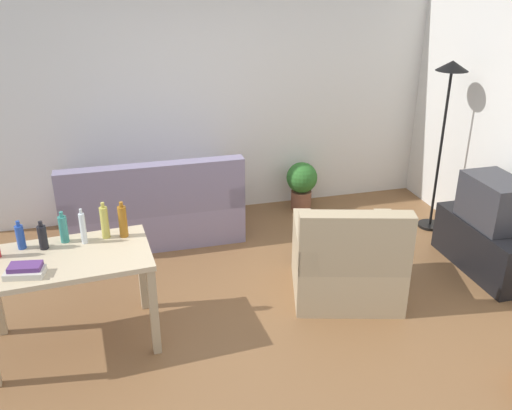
{
  "coord_description": "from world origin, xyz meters",
  "views": [
    {
      "loc": [
        -1.03,
        -3.78,
        2.73
      ],
      "look_at": [
        0.1,
        0.5,
        0.75
      ],
      "focal_mm": 38.9,
      "sensor_mm": 36.0,
      "label": 1
    }
  ],
  "objects_px": {
    "bottle_blue": "(20,237)",
    "book_stack": "(25,271)",
    "tv_stand": "(486,246)",
    "bottle_clear": "(83,228)",
    "couch": "(153,211)",
    "bottle_tall": "(63,229)",
    "armchair": "(347,263)",
    "bottle_amber": "(123,221)",
    "desk": "(67,269)",
    "tv": "(495,201)",
    "bottle_squat": "(105,222)",
    "potted_plant": "(302,182)",
    "torchiere_lamp": "(447,101)",
    "bottle_dark": "(43,237)"
  },
  "relations": [
    {
      "from": "bottle_blue",
      "to": "book_stack",
      "type": "distance_m",
      "value": 0.42
    },
    {
      "from": "tv_stand",
      "to": "bottle_clear",
      "type": "bearing_deg",
      "value": 89.98
    },
    {
      "from": "couch",
      "to": "bottle_tall",
      "type": "bearing_deg",
      "value": 61.63
    },
    {
      "from": "tv_stand",
      "to": "bottle_clear",
      "type": "height_order",
      "value": "bottle_clear"
    },
    {
      "from": "armchair",
      "to": "bottle_tall",
      "type": "distance_m",
      "value": 2.34
    },
    {
      "from": "bottle_amber",
      "to": "book_stack",
      "type": "xyz_separation_m",
      "value": [
        -0.67,
        -0.42,
        -0.09
      ]
    },
    {
      "from": "couch",
      "to": "bottle_amber",
      "type": "distance_m",
      "value": 1.57
    },
    {
      "from": "bottle_tall",
      "to": "bottle_amber",
      "type": "xyz_separation_m",
      "value": [
        0.44,
        -0.02,
        0.02
      ]
    },
    {
      "from": "desk",
      "to": "bottle_clear",
      "type": "distance_m",
      "value": 0.32
    },
    {
      "from": "bottle_tall",
      "to": "bottle_clear",
      "type": "distance_m",
      "value": 0.16
    },
    {
      "from": "couch",
      "to": "desk",
      "type": "xyz_separation_m",
      "value": [
        -0.75,
        -1.64,
        0.34
      ]
    },
    {
      "from": "bottle_amber",
      "to": "bottle_blue",
      "type": "bearing_deg",
      "value": -179.66
    },
    {
      "from": "tv",
      "to": "bottle_squat",
      "type": "distance_m",
      "value": 3.44
    },
    {
      "from": "couch",
      "to": "potted_plant",
      "type": "relative_size",
      "value": 3.18
    },
    {
      "from": "torchiere_lamp",
      "to": "armchair",
      "type": "relative_size",
      "value": 1.66
    },
    {
      "from": "tv_stand",
      "to": "bottle_squat",
      "type": "bearing_deg",
      "value": 89.07
    },
    {
      "from": "armchair",
      "to": "bottle_blue",
      "type": "bearing_deg",
      "value": 12.74
    },
    {
      "from": "tv",
      "to": "armchair",
      "type": "relative_size",
      "value": 0.55
    },
    {
      "from": "bottle_clear",
      "to": "book_stack",
      "type": "distance_m",
      "value": 0.55
    },
    {
      "from": "book_stack",
      "to": "bottle_clear",
      "type": "bearing_deg",
      "value": 45.1
    },
    {
      "from": "bottle_tall",
      "to": "bottle_squat",
      "type": "height_order",
      "value": "bottle_squat"
    },
    {
      "from": "tv_stand",
      "to": "book_stack",
      "type": "relative_size",
      "value": 3.94
    },
    {
      "from": "desk",
      "to": "book_stack",
      "type": "xyz_separation_m",
      "value": [
        -0.25,
        -0.2,
        0.14
      ]
    },
    {
      "from": "tv",
      "to": "bottle_squat",
      "type": "xyz_separation_m",
      "value": [
        -3.43,
        0.06,
        0.19
      ]
    },
    {
      "from": "tv_stand",
      "to": "bottle_tall",
      "type": "bearing_deg",
      "value": 89.05
    },
    {
      "from": "bottle_blue",
      "to": "bottle_clear",
      "type": "bearing_deg",
      "value": -4.19
    },
    {
      "from": "torchiere_lamp",
      "to": "couch",
      "type": "bearing_deg",
      "value": 170.12
    },
    {
      "from": "bottle_amber",
      "to": "desk",
      "type": "bearing_deg",
      "value": -153.33
    },
    {
      "from": "desk",
      "to": "tv_stand",
      "type": "bearing_deg",
      "value": -1.14
    },
    {
      "from": "armchair",
      "to": "torchiere_lamp",
      "type": "bearing_deg",
      "value": -129.24
    },
    {
      "from": "torchiere_lamp",
      "to": "desk",
      "type": "xyz_separation_m",
      "value": [
        -3.72,
        -1.12,
        -0.76
      ]
    },
    {
      "from": "bottle_tall",
      "to": "book_stack",
      "type": "height_order",
      "value": "bottle_tall"
    },
    {
      "from": "potted_plant",
      "to": "bottle_amber",
      "type": "bearing_deg",
      "value": -140.01
    },
    {
      "from": "bottle_dark",
      "to": "bottle_blue",
      "type": "bearing_deg",
      "value": 163.92
    },
    {
      "from": "tv_stand",
      "to": "desk",
      "type": "bearing_deg",
      "value": 92.72
    },
    {
      "from": "bottle_blue",
      "to": "bottle_clear",
      "type": "height_order",
      "value": "bottle_clear"
    },
    {
      "from": "couch",
      "to": "torchiere_lamp",
      "type": "distance_m",
      "value": 3.22
    },
    {
      "from": "potted_plant",
      "to": "bottle_dark",
      "type": "xyz_separation_m",
      "value": [
        -2.65,
        -1.78,
        0.53
      ]
    },
    {
      "from": "desk",
      "to": "armchair",
      "type": "distance_m",
      "value": 2.29
    },
    {
      "from": "couch",
      "to": "armchair",
      "type": "relative_size",
      "value": 1.66
    },
    {
      "from": "tv",
      "to": "armchair",
      "type": "height_order",
      "value": "same"
    },
    {
      "from": "torchiere_lamp",
      "to": "bottle_amber",
      "type": "height_order",
      "value": "torchiere_lamp"
    },
    {
      "from": "bottle_blue",
      "to": "bottle_amber",
      "type": "xyz_separation_m",
      "value": [
        0.74,
        0.0,
        0.03
      ]
    },
    {
      "from": "desk",
      "to": "potted_plant",
      "type": "bearing_deg",
      "value": 34.14
    },
    {
      "from": "potted_plant",
      "to": "book_stack",
      "type": "height_order",
      "value": "book_stack"
    },
    {
      "from": "desk",
      "to": "bottle_tall",
      "type": "bearing_deg",
      "value": 88.4
    },
    {
      "from": "tv_stand",
      "to": "bottle_blue",
      "type": "relative_size",
      "value": 4.94
    },
    {
      "from": "torchiere_lamp",
      "to": "potted_plant",
      "type": "relative_size",
      "value": 3.18
    },
    {
      "from": "armchair",
      "to": "bottle_amber",
      "type": "bearing_deg",
      "value": 11.5
    },
    {
      "from": "desk",
      "to": "potted_plant",
      "type": "distance_m",
      "value": 3.18
    }
  ]
}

